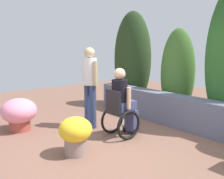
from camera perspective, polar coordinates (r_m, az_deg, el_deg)
The scene contains 7 objects.
ground_plane at distance 4.47m, azimuth 2.52°, elevation -13.13°, with size 13.50×13.50×0.00m, color brown.
stone_retaining_wall at distance 5.61m, azimuth 15.88°, elevation -5.01°, with size 5.06×0.39×0.68m, color slate.
hedge_backdrop at distance 5.95m, azimuth 19.39°, elevation 5.12°, with size 5.62×1.08×3.00m.
person_in_wheelchair at distance 4.88m, azimuth 2.17°, elevation -3.44°, with size 0.53×0.66×1.33m.
person_standing_companion at distance 5.39m, azimuth -4.97°, elevation 1.74°, with size 0.49×0.30×1.70m.
flower_pot_purple_near at distance 4.18m, azimuth -8.17°, elevation -9.72°, with size 0.54×0.54×0.62m.
flower_pot_terracotta_by_wall at distance 5.60m, azimuth -20.07°, elevation -4.97°, with size 0.72×0.72×0.68m.
Camera 1 is at (3.04, -2.76, 1.74)m, focal length 40.86 mm.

